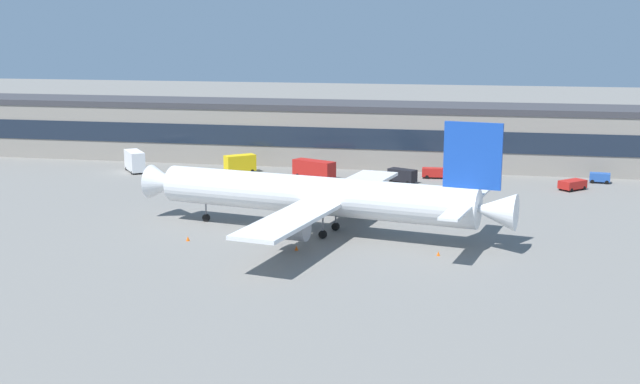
# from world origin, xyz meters

# --- Properties ---
(ground_plane) EXTENTS (600.00, 600.00, 0.00)m
(ground_plane) POSITION_xyz_m (0.00, 0.00, 0.00)
(ground_plane) COLOR slate
(terminal_building) EXTENTS (186.37, 15.54, 12.69)m
(terminal_building) POSITION_xyz_m (0.00, 58.05, 6.37)
(terminal_building) COLOR gray
(terminal_building) RESTS_ON ground_plane
(airliner) EXTENTS (54.27, 46.62, 16.45)m
(airliner) POSITION_xyz_m (9.14, -0.94, 5.34)
(airliner) COLOR white
(airliner) RESTS_ON ground_plane
(stair_truck) EXTENTS (6.09, 5.76, 3.55)m
(stair_truck) POSITION_xyz_m (-15.83, 42.31, 1.98)
(stair_truck) COLOR yellow
(stair_truck) RESTS_ON ground_plane
(pushback_tractor) EXTENTS (5.23, 5.24, 1.75)m
(pushback_tractor) POSITION_xyz_m (46.56, 37.88, 1.05)
(pushback_tractor) COLOR red
(pushback_tractor) RESTS_ON ground_plane
(fuel_truck) EXTENTS (8.79, 6.14, 3.35)m
(fuel_truck) POSITION_xyz_m (-0.38, 39.83, 1.88)
(fuel_truck) COLOR red
(fuel_truck) RESTS_ON ground_plane
(belt_loader) EXTENTS (6.49, 2.35, 1.95)m
(belt_loader) POSITION_xyz_m (22.94, 44.27, 1.15)
(belt_loader) COLOR red
(belt_loader) RESTS_ON ground_plane
(baggage_tug) EXTENTS (3.84, 2.51, 1.85)m
(baggage_tug) POSITION_xyz_m (52.15, 45.62, 1.09)
(baggage_tug) COLOR #2651A5
(baggage_tug) RESTS_ON ground_plane
(catering_truck) EXTENTS (6.42, 7.31, 4.15)m
(catering_truck) POSITION_xyz_m (-36.62, 39.01, 2.29)
(catering_truck) COLOR white
(catering_truck) RESTS_ON ground_plane
(crew_van) EXTENTS (5.64, 4.28, 2.55)m
(crew_van) POSITION_xyz_m (16.34, 38.49, 1.46)
(crew_van) COLOR black
(crew_van) RESTS_ON ground_plane
(traffic_cone_0) EXTENTS (0.52, 0.52, 0.65)m
(traffic_cone_0) POSITION_xyz_m (-7.45, -8.48, 0.32)
(traffic_cone_0) COLOR #F2590C
(traffic_cone_0) RESTS_ON ground_plane
(traffic_cone_1) EXTENTS (0.46, 0.46, 0.58)m
(traffic_cone_1) POSITION_xyz_m (25.94, -8.89, 0.29)
(traffic_cone_1) COLOR #F2590C
(traffic_cone_1) RESTS_ON ground_plane
(traffic_cone_2) EXTENTS (0.48, 0.48, 0.60)m
(traffic_cone_2) POSITION_xyz_m (7.90, -10.03, 0.30)
(traffic_cone_2) COLOR #F2590C
(traffic_cone_2) RESTS_ON ground_plane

